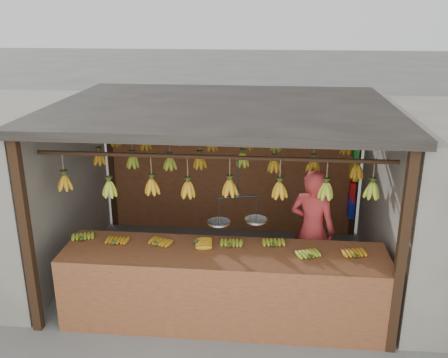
# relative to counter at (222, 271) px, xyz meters

# --- Properties ---
(ground) EXTENTS (80.00, 80.00, 0.00)m
(ground) POSITION_rel_counter_xyz_m (-0.13, 1.23, -0.72)
(ground) COLOR #5B5B57
(stall) EXTENTS (4.30, 3.30, 2.40)m
(stall) POSITION_rel_counter_xyz_m (-0.13, 1.56, 1.26)
(stall) COLOR black
(stall) RESTS_ON ground
(counter) EXTENTS (3.75, 0.85, 0.96)m
(counter) POSITION_rel_counter_xyz_m (0.00, 0.00, 0.00)
(counter) COLOR brown
(counter) RESTS_ON ground
(hanging_bananas) EXTENTS (3.65, 2.25, 0.38)m
(hanging_bananas) POSITION_rel_counter_xyz_m (-0.13, 1.23, 0.91)
(hanging_bananas) COLOR #B37B13
(hanging_bananas) RESTS_ON ground
(balance_scale) EXTENTS (0.67, 0.36, 0.77)m
(balance_scale) POSITION_rel_counter_xyz_m (0.15, 0.23, 0.57)
(balance_scale) COLOR black
(balance_scale) RESTS_ON ground
(vendor) EXTENTS (0.70, 0.58, 1.64)m
(vendor) POSITION_rel_counter_xyz_m (1.07, 0.99, 0.11)
(vendor) COLOR #BF3333
(vendor) RESTS_ON ground
(bag_bundles) EXTENTS (0.08, 0.26, 1.25)m
(bag_bundles) POSITION_rel_counter_xyz_m (1.81, 2.58, 0.28)
(bag_bundles) COLOR #199926
(bag_bundles) RESTS_ON ground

